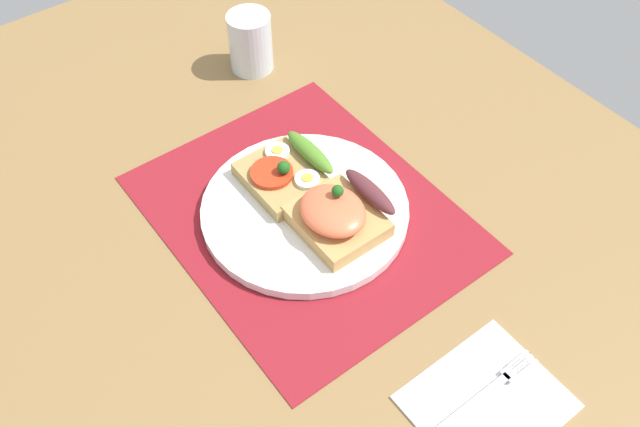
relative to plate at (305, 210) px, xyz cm
name	(u,v)px	position (x,y,z in cm)	size (l,w,h in cm)	color
ground_plane	(305,223)	(0.00, 0.00, -2.53)	(120.00, 90.00, 3.20)	olive
placemat	(305,214)	(0.00, 0.00, -0.78)	(38.55, 31.30, 0.30)	maroon
plate	(305,210)	(0.00, 0.00, 0.00)	(24.89, 24.89, 1.27)	white
sandwich_egg_tomato	(285,173)	(-4.78, 0.56, 2.02)	(10.00, 9.72, 4.00)	#A38A4E
sandwich_salmon	(339,214)	(4.71, 1.38, 2.71)	(10.07, 10.25, 5.79)	tan
napkin	(490,399)	(30.21, 0.39, -0.63)	(12.23, 14.53, 0.60)	white
fork	(489,391)	(29.64, 0.68, -0.17)	(1.62, 13.69, 0.32)	#B7B7BC
drinking_glass	(250,42)	(-27.64, 10.68, 3.38)	(6.24, 6.24, 8.63)	silver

